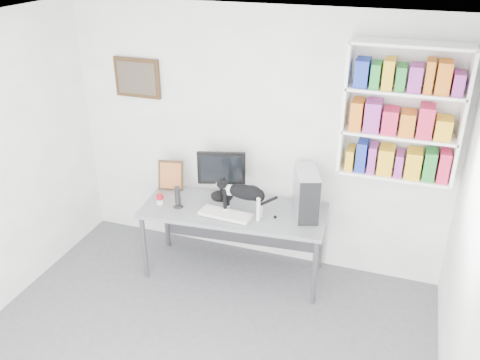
{
  "coord_description": "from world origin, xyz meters",
  "views": [
    {
      "loc": [
        1.43,
        -2.66,
        3.31
      ],
      "look_at": [
        -0.0,
        1.53,
        1.11
      ],
      "focal_mm": 38.0,
      "sensor_mm": 36.0,
      "label": 1
    }
  ],
  "objects_px": {
    "pc_tower": "(306,193)",
    "soup_can": "(160,199)",
    "bookshelf": "(402,113)",
    "desk": "(234,241)",
    "monitor": "(222,174)",
    "cat": "(244,200)",
    "keyboard": "(226,214)",
    "leaning_print": "(171,175)",
    "speaker": "(178,197)"
  },
  "relations": [
    {
      "from": "desk",
      "to": "pc_tower",
      "type": "height_order",
      "value": "pc_tower"
    },
    {
      "from": "keyboard",
      "to": "pc_tower",
      "type": "relative_size",
      "value": 1.12
    },
    {
      "from": "speaker",
      "to": "cat",
      "type": "bearing_deg",
      "value": -23.24
    },
    {
      "from": "monitor",
      "to": "cat",
      "type": "relative_size",
      "value": 0.92
    },
    {
      "from": "keyboard",
      "to": "leaning_print",
      "type": "relative_size",
      "value": 1.54
    },
    {
      "from": "desk",
      "to": "speaker",
      "type": "relative_size",
      "value": 7.93
    },
    {
      "from": "desk",
      "to": "cat",
      "type": "distance_m",
      "value": 0.59
    },
    {
      "from": "cat",
      "to": "keyboard",
      "type": "bearing_deg",
      "value": -154.19
    },
    {
      "from": "soup_can",
      "to": "cat",
      "type": "relative_size",
      "value": 0.18
    },
    {
      "from": "desk",
      "to": "monitor",
      "type": "distance_m",
      "value": 0.71
    },
    {
      "from": "desk",
      "to": "speaker",
      "type": "distance_m",
      "value": 0.76
    },
    {
      "from": "desk",
      "to": "speaker",
      "type": "height_order",
      "value": "speaker"
    },
    {
      "from": "monitor",
      "to": "soup_can",
      "type": "xyz_separation_m",
      "value": [
        -0.55,
        -0.35,
        -0.21
      ]
    },
    {
      "from": "bookshelf",
      "to": "keyboard",
      "type": "distance_m",
      "value": 1.9
    },
    {
      "from": "speaker",
      "to": "cat",
      "type": "height_order",
      "value": "cat"
    },
    {
      "from": "keyboard",
      "to": "leaning_print",
      "type": "distance_m",
      "value": 0.85
    },
    {
      "from": "desk",
      "to": "leaning_print",
      "type": "relative_size",
      "value": 5.5
    },
    {
      "from": "monitor",
      "to": "leaning_print",
      "type": "relative_size",
      "value": 1.56
    },
    {
      "from": "monitor",
      "to": "speaker",
      "type": "relative_size",
      "value": 2.25
    },
    {
      "from": "cat",
      "to": "pc_tower",
      "type": "bearing_deg",
      "value": 26.18
    },
    {
      "from": "pc_tower",
      "to": "soup_can",
      "type": "distance_m",
      "value": 1.49
    },
    {
      "from": "monitor",
      "to": "cat",
      "type": "bearing_deg",
      "value": -56.02
    },
    {
      "from": "keyboard",
      "to": "leaning_print",
      "type": "xyz_separation_m",
      "value": [
        -0.76,
        0.36,
        0.15
      ]
    },
    {
      "from": "speaker",
      "to": "cat",
      "type": "distance_m",
      "value": 0.69
    },
    {
      "from": "bookshelf",
      "to": "pc_tower",
      "type": "xyz_separation_m",
      "value": [
        -0.77,
        -0.18,
        -0.85
      ]
    },
    {
      "from": "desk",
      "to": "cat",
      "type": "xyz_separation_m",
      "value": [
        0.14,
        -0.09,
        0.56
      ]
    },
    {
      "from": "monitor",
      "to": "cat",
      "type": "xyz_separation_m",
      "value": [
        0.34,
        -0.29,
        -0.09
      ]
    },
    {
      "from": "bookshelf",
      "to": "leaning_print",
      "type": "bearing_deg",
      "value": -177.19
    },
    {
      "from": "pc_tower",
      "to": "cat",
      "type": "distance_m",
      "value": 0.61
    },
    {
      "from": "desk",
      "to": "speaker",
      "type": "xyz_separation_m",
      "value": [
        -0.55,
        -0.14,
        0.5
      ]
    },
    {
      "from": "cat",
      "to": "bookshelf",
      "type": "bearing_deg",
      "value": 20.94
    },
    {
      "from": "leaning_print",
      "to": "cat",
      "type": "bearing_deg",
      "value": -28.93
    },
    {
      "from": "keyboard",
      "to": "pc_tower",
      "type": "xyz_separation_m",
      "value": [
        0.73,
        0.29,
        0.21
      ]
    },
    {
      "from": "pc_tower",
      "to": "speaker",
      "type": "xyz_separation_m",
      "value": [
        -1.25,
        -0.28,
        -0.11
      ]
    },
    {
      "from": "desk",
      "to": "monitor",
      "type": "xyz_separation_m",
      "value": [
        -0.21,
        0.21,
        0.65
      ]
    },
    {
      "from": "pc_tower",
      "to": "leaning_print",
      "type": "height_order",
      "value": "pc_tower"
    },
    {
      "from": "bookshelf",
      "to": "soup_can",
      "type": "xyz_separation_m",
      "value": [
        -2.22,
        -0.46,
        -1.03
      ]
    },
    {
      "from": "keyboard",
      "to": "pc_tower",
      "type": "distance_m",
      "value": 0.81
    },
    {
      "from": "speaker",
      "to": "soup_can",
      "type": "bearing_deg",
      "value": 152.65
    },
    {
      "from": "desk",
      "to": "monitor",
      "type": "relative_size",
      "value": 3.52
    },
    {
      "from": "keyboard",
      "to": "bookshelf",
      "type": "bearing_deg",
      "value": 20.96
    },
    {
      "from": "pc_tower",
      "to": "soup_can",
      "type": "bearing_deg",
      "value": 171.42
    },
    {
      "from": "keyboard",
      "to": "monitor",
      "type": "bearing_deg",
      "value": 119.63
    },
    {
      "from": "monitor",
      "to": "speaker",
      "type": "bearing_deg",
      "value": -150.76
    },
    {
      "from": "bookshelf",
      "to": "desk",
      "type": "xyz_separation_m",
      "value": [
        -1.47,
        -0.32,
        -1.46
      ]
    },
    {
      "from": "keyboard",
      "to": "leaning_print",
      "type": "height_order",
      "value": "leaning_print"
    },
    {
      "from": "monitor",
      "to": "bookshelf",
      "type": "bearing_deg",
      "value": -12.02
    },
    {
      "from": "bookshelf",
      "to": "keyboard",
      "type": "relative_size",
      "value": 2.39
    },
    {
      "from": "keyboard",
      "to": "cat",
      "type": "relative_size",
      "value": 0.91
    },
    {
      "from": "bookshelf",
      "to": "soup_can",
      "type": "height_order",
      "value": "bookshelf"
    }
  ]
}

